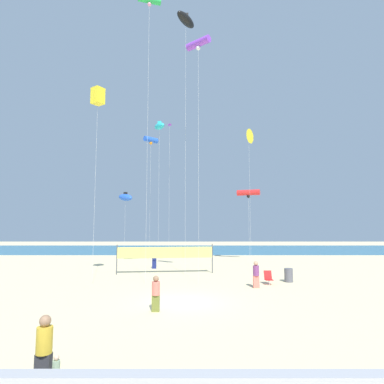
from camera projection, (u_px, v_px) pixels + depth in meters
The scene contains 21 objects.
ground_plane at pixel (183, 302), 16.74m from camera, with size 120.00×120.00×0.00m, color beige.
ocean_band at pixel (190, 249), 52.29m from camera, with size 120.00×20.00×0.01m, color teal.
mother_figure at pixel (46, 348), 8.11m from camera, with size 0.40×0.40×1.73m.
toddler_figure at pixel (57, 370), 7.93m from camera, with size 0.18×0.18×0.80m.
beachgoer_plum_shirt at pixel (257, 274), 20.52m from camera, with size 0.39×0.39×1.69m.
beachgoer_navy_shirt at pixel (156, 259), 29.63m from camera, with size 0.39×0.39×1.69m.
beachgoer_coral_shirt at pixel (157, 292), 14.99m from camera, with size 0.38×0.38×1.64m.
folding_beach_chair at pixel (270, 277), 21.75m from camera, with size 0.52×0.65×0.89m.
trash_barrel at pixel (290, 275), 22.59m from camera, with size 0.59×0.59×0.94m, color #595960.
volleyball_net at pixel (167, 254), 26.52m from camera, with size 7.89×0.93×2.40m.
beach_handbag at pixel (258, 281), 22.03m from camera, with size 0.34×0.17×0.27m, color #7A3872.
kite_yellow_delta at pixel (250, 136), 32.95m from camera, with size 1.16×1.37×13.82m.
kite_violet_tube at pixel (199, 44), 23.26m from camera, with size 1.84×1.62×17.39m.
kite_red_tube at pixel (250, 193), 35.52m from camera, with size 2.55×1.53×7.88m.
kite_green_tube at pixel (151, 1), 23.90m from camera, with size 1.75×0.94×20.91m.
kite_cyan_inflatable at pixel (161, 126), 32.06m from camera, with size 1.55×2.01×14.33m.
kite_violet_diamond at pixel (171, 134), 36.94m from camera, with size 0.49×0.49×15.65m.
kite_black_inflatable at pixel (187, 20), 28.04m from camera, with size 1.98×2.43×22.49m.
kite_blue_inflatable at pixel (127, 197), 36.81m from camera, with size 2.27×2.06×7.75m.
kite_blue_tube at pixel (152, 140), 37.97m from camera, with size 1.71×1.62×14.34m.
kite_yellow_box at pixel (99, 96), 23.07m from camera, with size 1.02×1.02×13.81m.
Camera 1 is at (0.54, -17.24, 4.02)m, focal length 30.05 mm.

